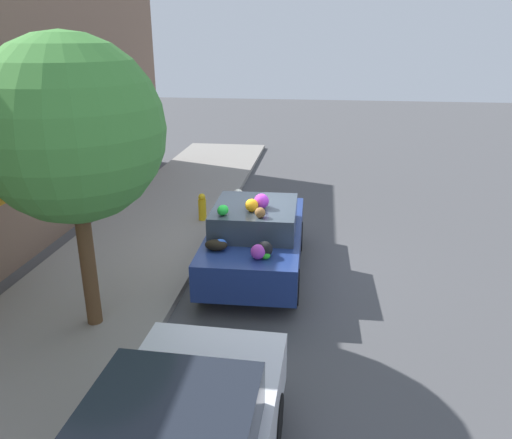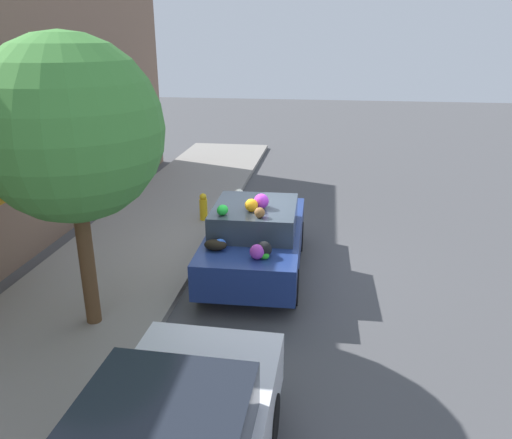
# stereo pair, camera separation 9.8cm
# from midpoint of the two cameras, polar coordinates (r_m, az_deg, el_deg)

# --- Properties ---
(ground_plane) EXTENTS (60.00, 60.00, 0.00)m
(ground_plane) POSITION_cam_midpoint_polar(r_m,az_deg,el_deg) (10.35, -1.02, -5.91)
(ground_plane) COLOR #4C4C4F
(sidewalk_curb) EXTENTS (24.00, 3.20, 0.14)m
(sidewalk_curb) POSITION_cam_midpoint_polar(r_m,az_deg,el_deg) (11.02, -15.08, -4.55)
(sidewalk_curb) COLOR gray
(sidewalk_curb) RESTS_ON ground
(building_facade) EXTENTS (18.00, 1.20, 6.13)m
(building_facade) POSITION_cam_midpoint_polar(r_m,az_deg,el_deg) (11.19, -27.46, 10.16)
(building_facade) COLOR #846651
(building_facade) RESTS_ON ground
(street_tree) EXTENTS (2.71, 2.71, 4.51)m
(street_tree) POSITION_cam_midpoint_polar(r_m,az_deg,el_deg) (7.72, -20.74, 9.46)
(street_tree) COLOR brown
(street_tree) RESTS_ON sidewalk_curb
(fire_hydrant) EXTENTS (0.20, 0.20, 0.70)m
(fire_hydrant) POSITION_cam_midpoint_polar(r_m,az_deg,el_deg) (12.74, -6.39, 1.44)
(fire_hydrant) COLOR gold
(fire_hydrant) RESTS_ON sidewalk_curb
(art_car) EXTENTS (3.98, 1.90, 1.78)m
(art_car) POSITION_cam_midpoint_polar(r_m,az_deg,el_deg) (9.97, -0.32, -2.01)
(art_car) COLOR navy
(art_car) RESTS_ON ground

